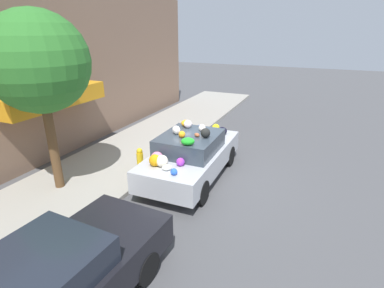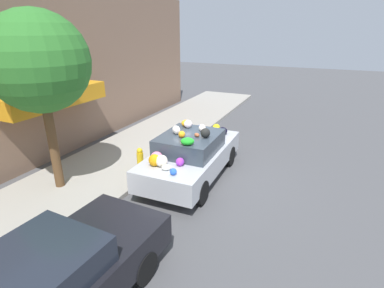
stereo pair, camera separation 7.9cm
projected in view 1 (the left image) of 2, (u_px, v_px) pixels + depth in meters
ground_plane at (191, 177)px, 9.09m from camera, size 60.00×60.00×0.00m
sidewalk_curb at (118, 160)px, 10.09m from camera, size 24.00×3.20×0.13m
building_facade at (55, 74)px, 9.90m from camera, size 18.00×1.20×5.66m
street_tree at (38, 63)px, 7.10m from camera, size 2.44×2.44×4.55m
fire_hydrant at (140, 159)px, 9.16m from camera, size 0.20×0.20×0.70m
art_car at (191, 154)px, 8.78m from camera, size 4.12×1.85×1.68m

